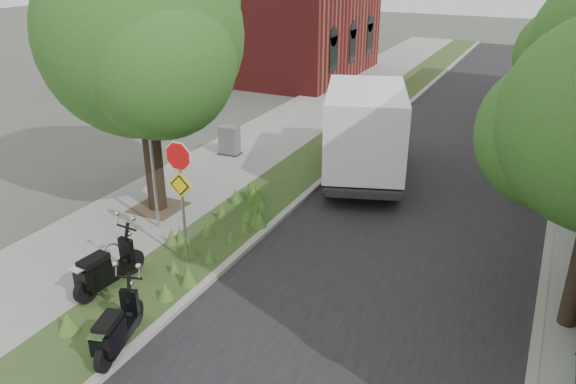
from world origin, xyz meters
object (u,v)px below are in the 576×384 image
object	(u,v)px
sign_assembly	(180,178)
box_truck	(365,128)
scooter_near	(102,273)
utility_cabinet	(229,141)
scooter_far	(115,334)

from	to	relation	value
sign_assembly	box_truck	bearing A→B (deg)	75.51
sign_assembly	scooter_near	bearing A→B (deg)	-116.47
sign_assembly	utility_cabinet	world-z (taller)	sign_assembly
scooter_far	box_truck	bearing A→B (deg)	83.93
scooter_near	box_truck	world-z (taller)	box_truck
scooter_far	sign_assembly	bearing A→B (deg)	103.04
sign_assembly	box_truck	xyz separation A→B (m)	(1.92, 7.43, -0.58)
sign_assembly	scooter_far	world-z (taller)	sign_assembly
sign_assembly	scooter_far	xyz separation A→B (m)	(0.77, -3.34, -1.77)
box_truck	scooter_near	bearing A→B (deg)	-107.02
sign_assembly	scooter_near	world-z (taller)	sign_assembly
sign_assembly	scooter_far	bearing A→B (deg)	-76.96
sign_assembly	utility_cabinet	bearing A→B (deg)	113.74
scooter_far	utility_cabinet	bearing A→B (deg)	110.48
box_truck	sign_assembly	bearing A→B (deg)	-104.49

